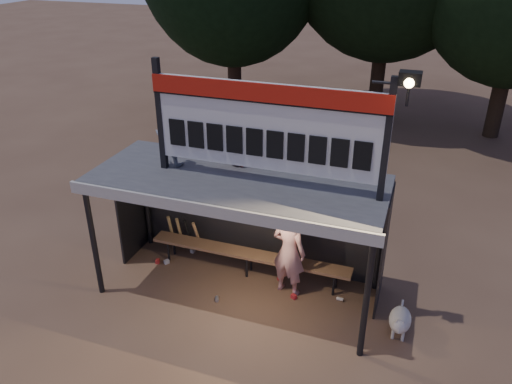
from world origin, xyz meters
TOP-DOWN VIEW (x-y plane):
  - ground at (0.00, 0.00)m, footprint 80.00×80.00m
  - player at (0.88, 0.26)m, footprint 0.72×0.55m
  - child_a at (-1.32, 0.17)m, footprint 0.52×0.41m
  - child_b at (-0.16, 0.54)m, footprint 0.47×0.36m
  - dugout_shelter at (0.00, 0.24)m, footprint 5.10×2.08m
  - scoreboard_assembly at (0.56, -0.01)m, footprint 4.10×0.27m
  - bench at (0.00, 0.55)m, footprint 4.00×0.35m
  - dog at (2.93, -0.22)m, footprint 0.36×0.81m
  - bats at (-1.52, 0.82)m, footprint 0.68×0.35m
  - litter at (-0.27, 0.28)m, footprint 3.84×1.41m

SIDE VIEW (x-z plane):
  - ground at x=0.00m, z-range 0.00..0.00m
  - litter at x=-0.27m, z-range 0.00..0.08m
  - dog at x=2.93m, z-range 0.03..0.53m
  - bats at x=-1.52m, z-range 0.01..0.85m
  - bench at x=0.00m, z-range 0.19..0.67m
  - player at x=0.88m, z-range 0.00..1.76m
  - dugout_shelter at x=0.00m, z-range 0.69..3.01m
  - child_b at x=-0.16m, z-range 2.32..3.18m
  - child_a at x=-1.32m, z-range 2.32..3.37m
  - scoreboard_assembly at x=0.56m, z-range 2.33..4.32m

